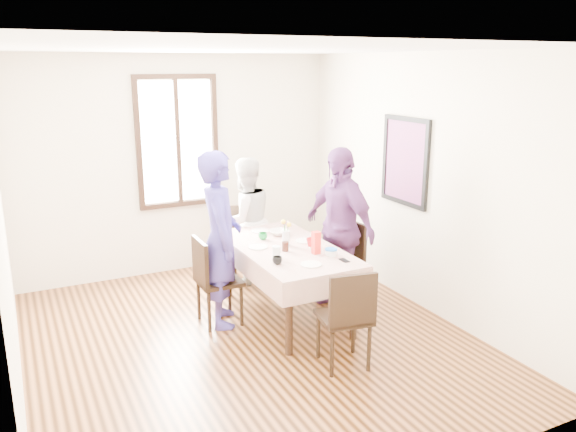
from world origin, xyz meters
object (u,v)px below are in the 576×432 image
object	(u,v)px
person_left	(219,239)
person_far	(245,221)
person_right	(339,227)
chair_right	(339,264)
chair_far	(244,245)
chair_near	(344,317)
dining_table	(286,282)
chair_left	(219,281)

from	to	relation	value
person_left	person_far	distance (m)	1.17
person_left	person_right	world-z (taller)	person_left
chair_right	person_right	xyz separation A→B (m)	(-0.02, 0.00, 0.42)
chair_right	chair_far	distance (m)	1.28
chair_right	person_far	xyz separation A→B (m)	(-0.68, 1.07, 0.31)
chair_right	chair_near	world-z (taller)	same
chair_far	chair_near	size ratio (longest dim) A/B	1.00
dining_table	person_left	size ratio (longest dim) A/B	0.93
chair_left	chair_far	world-z (taller)	same
dining_table	person_left	distance (m)	0.85
chair_right	person_right	size ratio (longest dim) A/B	0.52
person_right	person_left	bearing A→B (deg)	-104.18
chair_far	person_left	bearing A→B (deg)	61.60
person_left	person_far	bearing A→B (deg)	-18.63
chair_right	person_far	size ratio (longest dim) A/B	0.60
chair_left	person_left	world-z (taller)	person_left
person_left	person_far	size ratio (longest dim) A/B	1.16
chair_left	person_left	bearing A→B (deg)	90.28
chair_right	person_right	bearing A→B (deg)	84.96
dining_table	chair_left	bearing A→B (deg)	167.09
chair_far	chair_near	xyz separation A→B (m)	(0.00, -2.28, 0.00)
chair_left	person_far	bearing A→B (deg)	145.15
dining_table	chair_left	world-z (taller)	chair_left
chair_right	person_left	xyz separation A→B (m)	(-1.34, 0.10, 0.43)
chair_near	person_far	distance (m)	2.28
dining_table	chair_near	size ratio (longest dim) A/B	1.82
chair_far	person_right	bearing A→B (deg)	126.68
chair_right	person_right	distance (m)	0.42
chair_left	person_far	world-z (taller)	person_far
chair_right	dining_table	bearing A→B (deg)	89.33
chair_left	person_far	distance (m)	1.22
dining_table	person_right	world-z (taller)	person_right
chair_right	person_left	distance (m)	1.41
dining_table	person_left	world-z (taller)	person_left
dining_table	chair_left	xyz separation A→B (m)	(-0.68, 0.16, 0.08)
chair_right	chair_near	size ratio (longest dim) A/B	1.00
person_far	person_right	world-z (taller)	person_right
chair_left	chair_right	xyz separation A→B (m)	(1.35, -0.10, 0.00)
person_right	dining_table	bearing A→B (deg)	-95.21
chair_near	person_left	bearing A→B (deg)	126.68
chair_left	person_far	size ratio (longest dim) A/B	0.60
person_far	person_right	distance (m)	1.26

